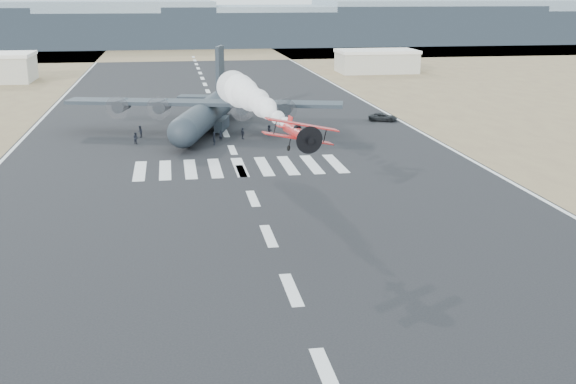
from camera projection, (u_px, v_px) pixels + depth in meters
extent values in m
plane|color=black|center=(327.00, 374.00, 40.61)|extent=(500.00, 500.00, 0.00)
cube|color=brown|center=(191.00, 51.00, 259.19)|extent=(500.00, 80.00, 0.00)
cube|color=slate|center=(16.00, 24.00, 275.30)|extent=(150.00, 50.00, 17.00)
cube|color=slate|center=(188.00, 28.00, 285.96)|extent=(150.00, 50.00, 13.00)
cube|color=slate|center=(347.00, 24.00, 295.81)|extent=(150.00, 50.00, 15.00)
cube|color=slate|center=(496.00, 21.00, 305.66)|extent=(150.00, 50.00, 17.00)
cube|color=#A7A394|center=(377.00, 62.00, 189.63)|extent=(20.00, 12.00, 5.20)
cube|color=silver|center=(377.00, 51.00, 188.85)|extent=(20.50, 12.50, 0.80)
cylinder|color=#AA2E0B|center=(297.00, 133.00, 61.26)|extent=(1.39, 5.28, 0.94)
sphere|color=black|center=(297.00, 128.00, 61.36)|extent=(0.73, 0.73, 0.73)
cylinder|color=black|center=(305.00, 139.00, 58.93)|extent=(1.09, 0.71, 1.04)
cylinder|color=black|center=(307.00, 140.00, 58.58)|extent=(2.29, 0.23, 2.30)
cube|color=#AA2E0B|center=(299.00, 138.00, 60.97)|extent=(6.21, 1.57, 1.45)
cube|color=#AA2E0B|center=(300.00, 124.00, 60.34)|extent=(6.41, 1.59, 1.49)
cube|color=#AA2E0B|center=(290.00, 122.00, 63.37)|extent=(0.19, 0.95, 1.04)
cube|color=#AA2E0B|center=(290.00, 128.00, 63.51)|extent=(2.14, 0.91, 0.08)
cylinder|color=black|center=(290.00, 150.00, 60.62)|extent=(0.16, 0.47, 0.46)
cylinder|color=black|center=(309.00, 149.00, 61.02)|extent=(0.16, 0.47, 0.46)
sphere|color=white|center=(290.00, 128.00, 63.70)|extent=(0.73, 0.73, 0.73)
sphere|color=white|center=(283.00, 122.00, 66.03)|extent=(1.03, 1.03, 1.03)
sphere|color=white|center=(277.00, 118.00, 68.36)|extent=(1.34, 1.34, 1.34)
sphere|color=white|center=(271.00, 113.00, 70.69)|extent=(1.64, 1.64, 1.64)
sphere|color=white|center=(265.00, 109.00, 73.02)|extent=(1.95, 1.95, 1.95)
sphere|color=white|center=(260.00, 105.00, 75.36)|extent=(2.25, 2.25, 2.25)
sphere|color=white|center=(255.00, 101.00, 77.69)|extent=(2.55, 2.55, 2.55)
sphere|color=white|center=(251.00, 98.00, 80.02)|extent=(2.86, 2.86, 2.86)
sphere|color=white|center=(246.00, 94.00, 82.35)|extent=(3.16, 3.16, 3.16)
sphere|color=white|center=(242.00, 91.00, 84.68)|extent=(3.46, 3.46, 3.46)
sphere|color=white|center=(238.00, 88.00, 87.01)|extent=(3.77, 3.77, 3.77)
sphere|color=white|center=(235.00, 85.00, 89.34)|extent=(4.07, 4.07, 4.07)
cylinder|color=black|center=(205.00, 115.00, 109.19)|extent=(11.48, 29.17, 4.15)
sphere|color=black|center=(183.00, 133.00, 95.25)|extent=(4.15, 4.15, 4.15)
cone|color=black|center=(223.00, 101.00, 123.12)|extent=(5.61, 7.09, 4.15)
cube|color=black|center=(204.00, 103.00, 107.66)|extent=(41.26, 14.88, 0.52)
cylinder|color=black|center=(122.00, 105.00, 108.47)|extent=(2.82, 4.29, 1.87)
cylinder|color=#3F3F44|center=(117.00, 108.00, 106.48)|extent=(3.43, 0.96, 3.53)
cylinder|color=black|center=(162.00, 106.00, 107.89)|extent=(2.82, 4.29, 1.87)
cylinder|color=#3F3F44|center=(158.00, 108.00, 105.90)|extent=(3.43, 0.96, 3.53)
cylinder|color=black|center=(244.00, 107.00, 106.72)|extent=(2.82, 4.29, 1.87)
cylinder|color=#3F3F44|center=(242.00, 110.00, 104.73)|extent=(3.43, 0.96, 3.53)
cylinder|color=black|center=(286.00, 108.00, 106.14)|extent=(2.82, 4.29, 1.87)
cylinder|color=#3F3F44|center=(285.00, 110.00, 104.15)|extent=(3.43, 0.96, 3.53)
cube|color=black|center=(220.00, 71.00, 119.73)|extent=(1.80, 4.68, 8.31)
cube|color=black|center=(221.00, 97.00, 121.41)|extent=(14.85, 6.74, 0.36)
cube|color=black|center=(193.00, 123.00, 110.82)|extent=(2.80, 6.34, 1.66)
cylinder|color=black|center=(193.00, 127.00, 110.97)|extent=(0.80, 1.24, 1.14)
cube|color=black|center=(222.00, 124.00, 110.39)|extent=(2.80, 6.34, 1.66)
cylinder|color=black|center=(222.00, 127.00, 110.54)|extent=(0.80, 1.24, 1.14)
cylinder|color=black|center=(189.00, 144.00, 98.84)|extent=(0.64, 1.01, 0.93)
imported|color=black|center=(383.00, 117.00, 119.13)|extent=(5.17, 3.99, 1.31)
imported|color=black|center=(221.00, 136.00, 103.17)|extent=(0.72, 0.68, 1.57)
imported|color=black|center=(136.00, 138.00, 101.36)|extent=(0.89, 0.92, 1.63)
imported|color=black|center=(176.00, 133.00, 104.65)|extent=(1.24, 0.88, 1.74)
imported|color=black|center=(243.00, 134.00, 104.53)|extent=(0.84, 1.09, 1.66)
imported|color=black|center=(196.00, 135.00, 103.00)|extent=(1.05, 0.82, 1.88)
imported|color=black|center=(269.00, 130.00, 107.27)|extent=(0.75, 1.51, 1.56)
imported|color=black|center=(214.00, 139.00, 100.62)|extent=(0.67, 0.76, 1.79)
imported|color=black|center=(140.00, 132.00, 105.62)|extent=(0.53, 0.86, 1.76)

